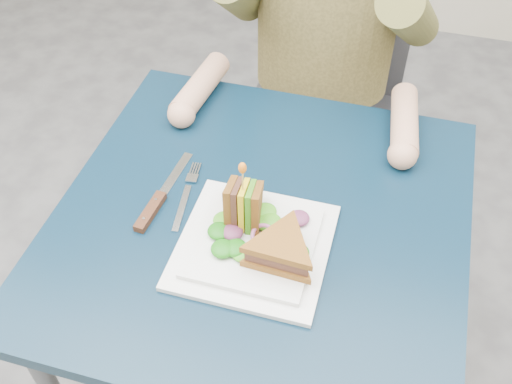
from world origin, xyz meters
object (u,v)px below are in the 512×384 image
(plate, at_px, (254,245))
(sandwich_flat, at_px, (281,250))
(table, at_px, (261,243))
(fork, at_px, (186,197))
(knife, at_px, (155,204))
(chair, at_px, (325,83))
(sandwich_upright, at_px, (243,206))

(plate, height_order, sandwich_flat, sandwich_flat)
(table, xyz_separation_m, fork, (-0.15, 0.00, 0.08))
(sandwich_flat, xyz_separation_m, fork, (-0.21, 0.11, -0.04))
(knife, bearing_deg, table, 9.22)
(sandwich_flat, distance_m, fork, 0.24)
(chair, bearing_deg, table, -90.00)
(chair, height_order, fork, chair)
(sandwich_flat, bearing_deg, knife, 164.82)
(plate, bearing_deg, knife, 167.48)
(table, relative_size, fork, 4.18)
(plate, distance_m, knife, 0.21)
(sandwich_upright, height_order, knife, sandwich_upright)
(table, xyz_separation_m, sandwich_flat, (0.06, -0.10, 0.12))
(sandwich_flat, bearing_deg, chair, 94.54)
(table, distance_m, sandwich_flat, 0.17)
(sandwich_flat, relative_size, knife, 0.67)
(table, bearing_deg, sandwich_upright, -126.32)
(table, bearing_deg, knife, -170.78)
(plate, bearing_deg, sandwich_upright, 125.24)
(table, distance_m, sandwich_upright, 0.14)
(chair, xyz_separation_m, fork, (-0.15, -0.69, 0.19))
(plate, xyz_separation_m, fork, (-0.16, 0.08, -0.01))
(chair, relative_size, sandwich_flat, 6.26)
(sandwich_flat, height_order, fork, sandwich_flat)
(plate, distance_m, sandwich_flat, 0.07)
(plate, relative_size, sandwich_flat, 1.75)
(sandwich_upright, relative_size, knife, 0.63)
(plate, relative_size, fork, 1.45)
(sandwich_upright, distance_m, knife, 0.18)
(chair, distance_m, sandwich_upright, 0.77)
(table, height_order, sandwich_flat, sandwich_flat)
(plate, height_order, fork, plate)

